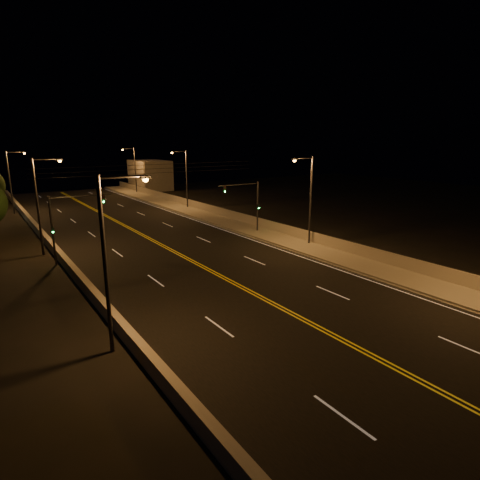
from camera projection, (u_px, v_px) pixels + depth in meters
ground at (447, 396)px, 16.28m from camera, size 160.00×160.00×0.00m
road at (206, 268)px, 32.35m from camera, size 18.00×120.00×0.02m
sidewalk at (305, 247)px, 38.18m from camera, size 3.60×120.00×0.30m
curb at (290, 251)px, 37.18m from camera, size 0.14×120.00×0.15m
parapet_wall at (317, 238)px, 38.92m from camera, size 0.30×120.00×1.00m
jersey_barrier at (86, 286)px, 27.21m from camera, size 0.45×120.00×0.84m
distant_building_right at (150, 175)px, 82.99m from camera, size 6.00×10.00×5.95m
parapet_rail at (318, 233)px, 38.79m from camera, size 0.06×120.00×0.06m
lane_markings at (206, 268)px, 32.29m from camera, size 17.32×116.00×0.00m
streetlight_1 at (309, 195)px, 37.78m from camera, size 2.55×0.28×8.60m
streetlight_2 at (185, 175)px, 58.69m from camera, size 2.55×0.28×8.60m
streetlight_3 at (134, 167)px, 76.06m from camera, size 2.55×0.28×8.60m
streetlight_4 at (110, 252)px, 18.66m from camera, size 2.55×0.28×8.60m
streetlight_5 at (41, 200)px, 35.09m from camera, size 2.55×0.28×8.60m
streetlight_6 at (12, 178)px, 54.93m from camera, size 2.55×0.28×8.60m
traffic_signal_right at (250, 201)px, 43.18m from camera, size 5.11×0.31×5.72m
traffic_signal_left at (65, 220)px, 33.01m from camera, size 5.11×0.31×5.72m
overhead_wires at (155, 169)px, 38.18m from camera, size 22.00×0.03×0.83m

